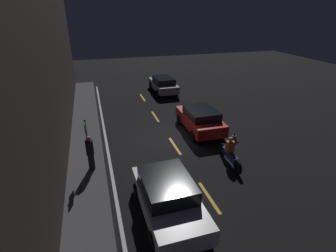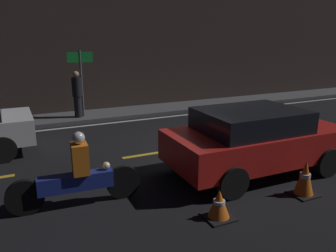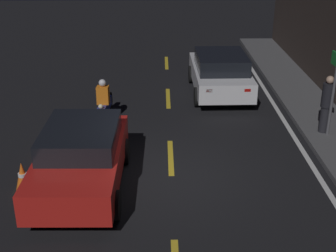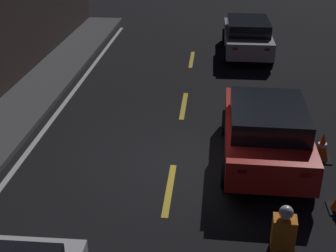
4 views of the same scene
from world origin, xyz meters
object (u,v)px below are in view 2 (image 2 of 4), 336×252
pedestrian (77,94)px  traffic_cone_near (219,204)px  motorcycle (76,177)px  traffic_cone_mid (305,178)px  shop_sign (81,70)px  taxi_red (255,139)px

pedestrian → traffic_cone_near: bearing=-83.6°
motorcycle → traffic_cone_near: motorcycle is taller
traffic_cone_mid → shop_sign: (-2.66, 7.91, 1.49)m
traffic_cone_near → traffic_cone_mid: traffic_cone_mid is taller
pedestrian → traffic_cone_mid: bearing=-70.0°
taxi_red → traffic_cone_near: 2.34m
traffic_cone_near → pedestrian: pedestrian is taller
taxi_red → shop_sign: bearing=111.8°
motorcycle → pedestrian: size_ratio=1.41×
taxi_red → traffic_cone_near: taxi_red is taller
traffic_cone_mid → shop_sign: size_ratio=0.29×
pedestrian → taxi_red: bearing=-67.3°
taxi_red → shop_sign: 7.11m
motorcycle → pedestrian: bearing=83.3°
traffic_cone_near → traffic_cone_mid: 1.97m
motorcycle → pedestrian: 6.55m
taxi_red → motorcycle: bearing=179.5°
pedestrian → motorcycle: bearing=-100.6°
motorcycle → traffic_cone_near: 2.56m
taxi_red → shop_sign: (-2.52, 6.57, 1.05)m
shop_sign → traffic_cone_near: bearing=-85.0°
motorcycle → shop_sign: shop_sign is taller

